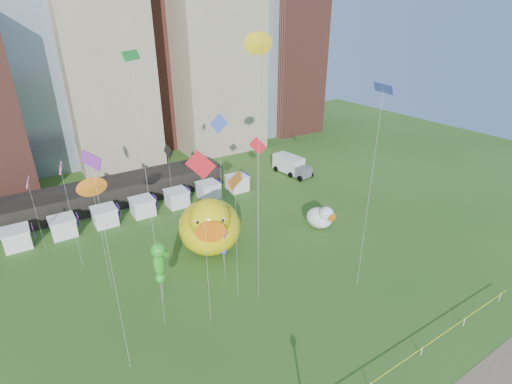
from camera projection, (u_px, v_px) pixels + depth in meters
skyline at (87, 39)px, 63.75m from camera, size 101.00×23.00×68.00m
pavilion at (94, 197)px, 54.46m from camera, size 38.00×6.00×3.20m
vendor_tents at (143, 207)px, 52.58m from camera, size 33.24×2.80×2.40m
big_duck at (210, 225)px, 43.41m from camera, size 9.94×10.83×7.55m
small_duck at (321, 217)px, 49.22m from camera, size 3.29×4.29×3.23m
seahorse_green at (159, 260)px, 35.42m from camera, size 1.87×2.10×6.29m
seahorse_purple at (223, 238)px, 41.57m from camera, size 1.49×1.67×4.48m
box_truck at (291, 165)px, 66.08m from camera, size 3.54×7.37×3.02m
kite_0 at (258, 148)px, 42.65m from camera, size 1.64×1.28×12.88m
kite_1 at (28, 183)px, 41.24m from camera, size 0.63×2.17×9.03m
kite_3 at (131, 62)px, 25.05m from camera, size 1.62×1.64×22.94m
kite_4 at (259, 45)px, 27.76m from camera, size 1.63×0.22×23.96m
kite_5 at (219, 131)px, 33.02m from camera, size 0.96×1.55×17.51m
kite_6 at (235, 181)px, 32.44m from camera, size 2.29×1.97×12.73m
kite_7 at (92, 163)px, 22.92m from camera, size 0.89×2.30×17.52m
kite_8 at (201, 169)px, 28.40m from camera, size 2.12×0.93×16.15m
kite_9 at (61, 169)px, 37.06m from camera, size 0.66×2.23×11.96m
kite_10 at (168, 151)px, 47.34m from camera, size 0.89×3.08×10.26m
kite_13 at (383, 91)px, 30.89m from camera, size 0.95×2.47×20.06m
kite_14 at (92, 188)px, 33.71m from camera, size 1.77×0.30×12.14m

